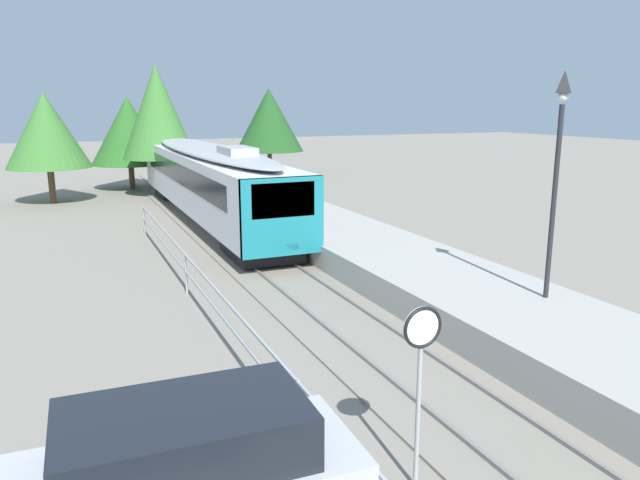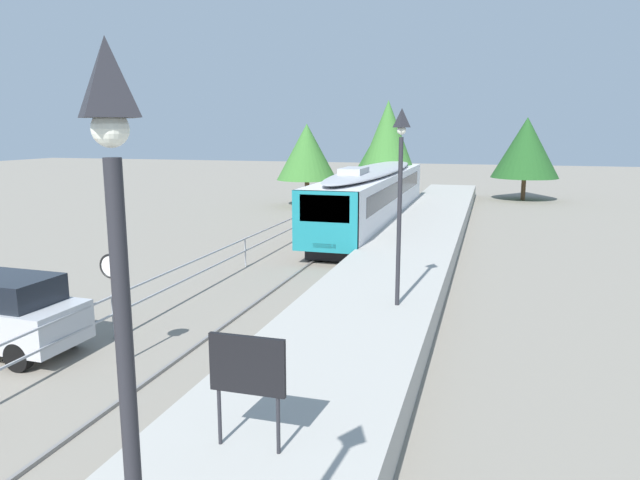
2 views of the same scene
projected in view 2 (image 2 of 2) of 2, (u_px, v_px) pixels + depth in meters
name	position (u px, v px, depth m)	size (l,w,h in m)	color
ground_plane	(261.00, 262.00, 25.44)	(160.00, 160.00, 0.00)	gray
track_rails	(327.00, 266.00, 24.60)	(3.20, 60.00, 0.14)	gray
commuter_train	(374.00, 192.00, 33.54)	(2.82, 20.83, 3.74)	silver
station_platform	(404.00, 261.00, 23.62)	(3.90, 60.00, 0.90)	#A8A59E
platform_lamp_near_end	(121.00, 290.00, 3.88)	(0.34, 0.34, 5.35)	#232328
platform_lamp_mid_platform	(400.00, 171.00, 15.46)	(0.34, 0.34, 5.35)	#232328
platform_notice_board	(247.00, 369.00, 8.62)	(1.20, 0.08, 1.80)	#232328
speed_limit_sign	(112.00, 281.00, 13.86)	(0.61, 0.10, 2.81)	#9EA0A5
carpark_fence	(113.00, 307.00, 15.93)	(0.06, 36.06, 1.25)	#9EA0A5
tree_behind_carpark	(381.00, 154.00, 46.26)	(4.96, 4.96, 5.99)	brown
tree_behind_station_far	(307.00, 152.00, 43.55)	(4.57, 4.57, 6.18)	brown
tree_distant_left	(388.00, 139.00, 41.75)	(4.32, 4.32, 7.81)	brown
tree_distant_centre	(526.00, 148.00, 47.26)	(5.38, 5.38, 6.75)	brown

